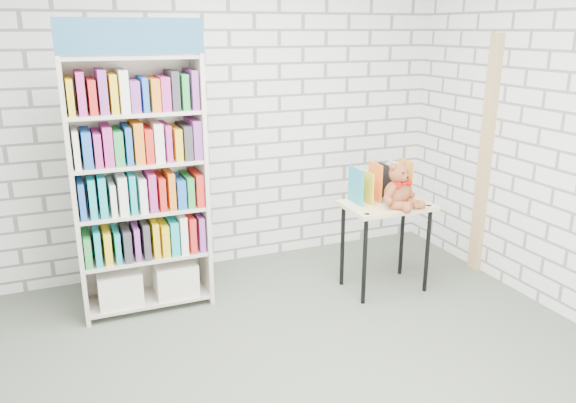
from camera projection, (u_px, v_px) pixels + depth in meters
name	position (u px, v px, depth m)	size (l,w,h in m)	color
ground	(293.00, 377.00, 3.59)	(4.50, 4.50, 0.00)	#4D5548
room_shell	(294.00, 96.00, 3.06)	(4.52, 4.02, 2.81)	silver
bookshelf	(140.00, 185.00, 4.24)	(0.98, 0.38, 2.21)	beige
display_table	(386.00, 216.00, 4.64)	(0.71, 0.49, 0.76)	#DBC483
table_books	(380.00, 183.00, 4.67)	(0.49, 0.22, 0.29)	teal
teddy_bear	(400.00, 189.00, 4.49)	(0.33, 0.33, 0.36)	brown
door_trim	(485.00, 158.00, 4.92)	(0.05, 0.12, 2.10)	tan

